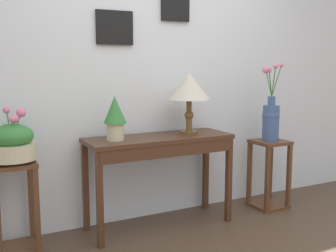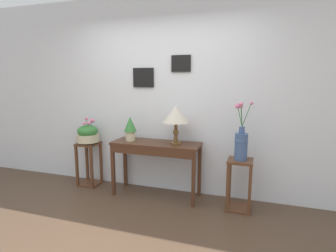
{
  "view_description": "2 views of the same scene",
  "coord_description": "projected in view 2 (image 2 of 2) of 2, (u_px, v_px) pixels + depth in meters",
  "views": [
    {
      "loc": [
        -1.52,
        -1.7,
        1.35
      ],
      "look_at": [
        0.04,
        1.3,
        0.85
      ],
      "focal_mm": 43.9,
      "sensor_mm": 36.0,
      "label": 1
    },
    {
      "loc": [
        1.26,
        -2.11,
        1.62
      ],
      "look_at": [
        0.1,
        1.37,
        1.0
      ],
      "focal_mm": 29.03,
      "sensor_mm": 36.0,
      "label": 2
    }
  ],
  "objects": [
    {
      "name": "ground_plane",
      "position": [
        114.0,
        249.0,
        2.64
      ],
      "size": [
        12.0,
        12.0,
        0.01
      ],
      "primitive_type": "cube",
      "color": "#4C3828"
    },
    {
      "name": "back_wall_with_art",
      "position": [
        167.0,
        95.0,
        3.9
      ],
      "size": [
        9.0,
        0.13,
        2.8
      ],
      "color": "silver",
      "rests_on": "ground"
    },
    {
      "name": "console_table",
      "position": [
        155.0,
        150.0,
        3.73
      ],
      "size": [
        1.22,
        0.43,
        0.77
      ],
      "color": "#472819",
      "rests_on": "ground"
    },
    {
      "name": "table_lamp",
      "position": [
        176.0,
        115.0,
        3.58
      ],
      "size": [
        0.36,
        0.36,
        0.51
      ],
      "color": "brown",
      "rests_on": "console_table"
    },
    {
      "name": "potted_plant_on_console",
      "position": [
        130.0,
        127.0,
        3.81
      ],
      "size": [
        0.18,
        0.18,
        0.34
      ],
      "color": "beige",
      "rests_on": "console_table"
    },
    {
      "name": "pedestal_stand_left",
      "position": [
        89.0,
        164.0,
        4.21
      ],
      "size": [
        0.3,
        0.3,
        0.67
      ],
      "color": "#56331E",
      "rests_on": "ground"
    },
    {
      "name": "planter_bowl_wide_left",
      "position": [
        88.0,
        134.0,
        4.13
      ],
      "size": [
        0.34,
        0.34,
        0.4
      ],
      "color": "beige",
      "rests_on": "pedestal_stand_left"
    },
    {
      "name": "pedestal_stand_right",
      "position": [
        239.0,
        185.0,
        3.4
      ],
      "size": [
        0.3,
        0.3,
        0.65
      ],
      "color": "#56331E",
      "rests_on": "ground"
    },
    {
      "name": "flower_vase_tall_right",
      "position": [
        241.0,
        142.0,
        3.31
      ],
      "size": [
        0.21,
        0.16,
        0.72
      ],
      "color": "#3D5684",
      "rests_on": "pedestal_stand_right"
    }
  ]
}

